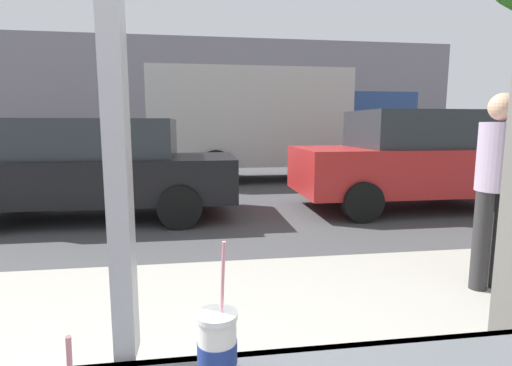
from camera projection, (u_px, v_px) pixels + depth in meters
The scene contains 8 objects.
ground_plane at pixel (191, 192), 8.86m from camera, with size 60.00×60.00×0.00m, color #424244.
sidewalk_strip at pixel (175, 345), 2.59m from camera, with size 16.00×2.80×0.12m, color #9E998E.
building_facade_far at pixel (194, 97), 20.55m from camera, with size 28.00×1.20×5.90m, color gray.
soda_cup_left at pixel (217, 351), 0.81m from camera, with size 0.09×0.09×0.33m.
parked_car_black at pixel (95, 168), 6.27m from camera, with size 4.52×1.95×1.59m.
parked_car_red at pixel (412, 159), 7.04m from camera, with size 4.12×1.98×1.75m.
box_truck at pixel (275, 121), 10.76m from camera, with size 6.87×2.44×2.92m.
pedestrian at pixel (497, 180), 3.21m from camera, with size 0.32×0.32×1.63m.
Camera 1 is at (0.18, -0.86, 1.50)m, focal length 27.55 mm.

